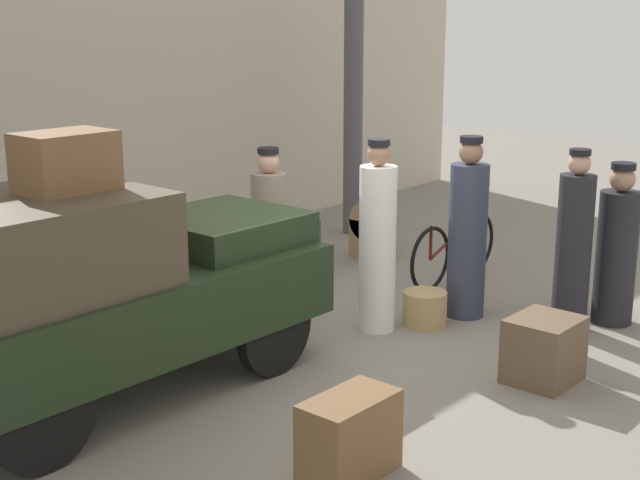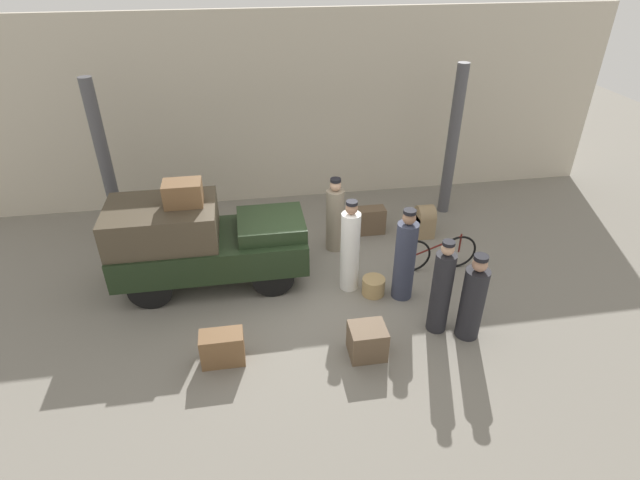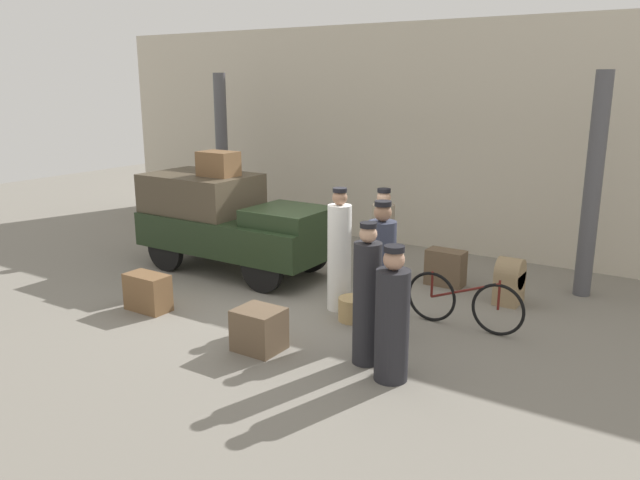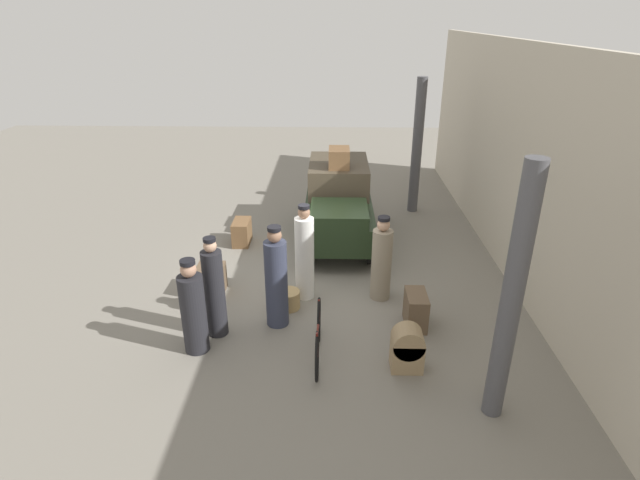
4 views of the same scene
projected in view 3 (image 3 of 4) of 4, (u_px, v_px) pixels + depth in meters
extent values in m
plane|color=gray|center=(303.00, 299.00, 9.93)|extent=(30.00, 30.00, 0.00)
cube|color=beige|center=(415.00, 137.00, 12.68)|extent=(16.00, 0.15, 4.50)
cylinder|color=#4C4C51|center=(222.00, 156.00, 13.71)|extent=(0.27, 0.27, 3.53)
cylinder|color=#4C4C51|center=(593.00, 187.00, 9.69)|extent=(0.27, 0.27, 3.53)
cylinder|color=black|center=(308.00, 251.00, 11.24)|extent=(0.79, 0.12, 0.79)
cylinder|color=black|center=(262.00, 269.00, 10.14)|extent=(0.79, 0.12, 0.79)
cylinder|color=black|center=(216.00, 235.00, 12.41)|extent=(0.79, 0.12, 0.79)
cylinder|color=black|center=(165.00, 250.00, 11.30)|extent=(0.79, 0.12, 0.79)
cube|color=black|center=(236.00, 233.00, 11.19)|extent=(3.57, 1.52, 0.61)
cube|color=#473D2D|center=(201.00, 193.00, 11.45)|extent=(1.96, 1.40, 0.70)
cube|color=black|center=(288.00, 216.00, 10.47)|extent=(1.25, 1.18, 0.27)
torus|color=black|center=(498.00, 310.00, 8.42)|extent=(0.74, 0.04, 0.74)
torus|color=black|center=(431.00, 297.00, 8.93)|extent=(0.74, 0.04, 0.74)
cylinder|color=#591914|center=(464.00, 291.00, 8.63)|extent=(0.98, 0.04, 0.40)
cylinder|color=#591914|center=(432.00, 284.00, 8.88)|extent=(0.04, 0.04, 0.38)
cylinder|color=#591914|center=(499.00, 295.00, 8.37)|extent=(0.04, 0.04, 0.42)
cylinder|color=tan|center=(353.00, 309.00, 9.00)|extent=(0.43, 0.43, 0.34)
cylinder|color=#232328|center=(367.00, 304.00, 7.50)|extent=(0.34, 0.34, 1.52)
sphere|color=tan|center=(368.00, 234.00, 7.29)|extent=(0.21, 0.21, 0.21)
cylinder|color=black|center=(368.00, 225.00, 7.26)|extent=(0.20, 0.20, 0.06)
cylinder|color=white|center=(339.00, 258.00, 9.29)|extent=(0.36, 0.36, 1.61)
sphere|color=#936B51|center=(340.00, 198.00, 9.07)|extent=(0.22, 0.22, 0.22)
cylinder|color=black|center=(340.00, 190.00, 9.04)|extent=(0.21, 0.21, 0.06)
cylinder|color=#33384C|center=(381.00, 277.00, 8.47)|extent=(0.38, 0.38, 1.56)
sphere|color=#936B51|center=(383.00, 213.00, 8.24)|extent=(0.24, 0.24, 0.24)
cylinder|color=black|center=(383.00, 203.00, 8.21)|extent=(0.23, 0.23, 0.07)
cylinder|color=#232328|center=(392.00, 326.00, 7.09)|extent=(0.39, 0.39, 1.33)
sphere|color=tan|center=(394.00, 260.00, 6.90)|extent=(0.24, 0.24, 0.24)
cylinder|color=black|center=(394.00, 249.00, 6.87)|extent=(0.23, 0.23, 0.07)
cylinder|color=gray|center=(383.00, 245.00, 10.49)|extent=(0.38, 0.38, 1.38)
sphere|color=tan|center=(384.00, 198.00, 10.29)|extent=(0.23, 0.23, 0.23)
cylinder|color=black|center=(384.00, 190.00, 10.26)|extent=(0.22, 0.22, 0.06)
cube|color=brown|center=(259.00, 329.00, 7.99)|extent=(0.58, 0.51, 0.55)
cube|color=#937A56|center=(509.00, 288.00, 9.68)|extent=(0.37, 0.48, 0.49)
cylinder|color=#937A56|center=(510.00, 273.00, 9.62)|extent=(0.37, 0.48, 0.48)
cube|color=brown|center=(148.00, 292.00, 9.37)|extent=(0.68, 0.38, 0.56)
cube|color=brown|center=(446.00, 268.00, 10.52)|extent=(0.64, 0.35, 0.61)
cube|color=brown|center=(218.00, 164.00, 11.08)|extent=(0.67, 0.47, 0.44)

